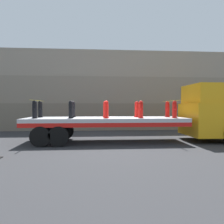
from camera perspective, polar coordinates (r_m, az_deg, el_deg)
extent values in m
plane|color=#2D2D30|center=(11.44, -1.64, -7.84)|extent=(120.00, 120.00, 0.00)
cube|color=#706656|center=(18.23, -2.72, -1.07)|extent=(60.00, 3.00, 2.09)
cube|color=gray|center=(18.41, -2.75, 5.45)|extent=(60.00, 3.00, 2.09)
cube|color=gray|center=(18.82, -2.77, 11.77)|extent=(60.00, 3.00, 2.09)
cube|color=orange|center=(12.91, 24.47, -1.74)|extent=(2.67, 2.59, 1.72)
cube|color=orange|center=(12.78, 23.49, 4.32)|extent=(1.87, 2.38, 1.00)
cube|color=black|center=(13.27, 27.26, -0.21)|extent=(1.07, 2.28, 0.96)
cylinder|color=black|center=(14.26, 23.69, -3.93)|extent=(1.08, 0.28, 1.08)
cube|color=#B2B2B7|center=(11.31, -1.64, -1.94)|extent=(8.11, 2.47, 0.19)
cube|color=red|center=(10.13, -1.30, -3.43)|extent=(8.11, 0.08, 0.20)
cube|color=red|center=(12.51, -1.91, -2.50)|extent=(8.11, 0.08, 0.20)
cylinder|color=black|center=(10.37, -13.79, -6.22)|extent=(0.94, 0.30, 0.94)
cylinder|color=black|center=(12.60, -12.12, -4.86)|extent=(0.94, 0.30, 0.94)
cylinder|color=black|center=(10.53, -18.17, -6.14)|extent=(0.94, 0.30, 0.94)
cylinder|color=black|center=(12.73, -15.75, -4.81)|extent=(0.94, 0.30, 0.94)
cylinder|color=black|center=(11.13, -19.55, -1.52)|extent=(0.28, 0.28, 0.03)
cylinder|color=black|center=(11.12, -19.57, 0.25)|extent=(0.22, 0.22, 0.72)
sphere|color=black|center=(11.12, -19.58, 2.33)|extent=(0.21, 0.21, 0.21)
cylinder|color=black|center=(10.94, -19.82, 0.67)|extent=(0.10, 0.15, 0.10)
cylinder|color=black|center=(11.29, -19.33, 0.70)|extent=(0.10, 0.15, 0.10)
cylinder|color=black|center=(12.18, -18.22, -1.26)|extent=(0.28, 0.28, 0.03)
cylinder|color=black|center=(12.17, -18.24, 0.35)|extent=(0.22, 0.22, 0.72)
sphere|color=black|center=(12.17, -18.25, 2.26)|extent=(0.21, 0.21, 0.21)
cylinder|color=black|center=(11.99, -18.45, 0.75)|extent=(0.10, 0.15, 0.10)
cylinder|color=black|center=(12.35, -18.04, 0.77)|extent=(0.10, 0.15, 0.10)
cylinder|color=black|center=(10.81, -10.68, -1.55)|extent=(0.28, 0.28, 0.03)
cylinder|color=black|center=(10.80, -10.69, 0.27)|extent=(0.22, 0.22, 0.72)
sphere|color=black|center=(10.80, -10.70, 2.42)|extent=(0.21, 0.21, 0.21)
cylinder|color=black|center=(10.61, -10.79, 0.71)|extent=(0.10, 0.15, 0.10)
cylinder|color=black|center=(10.98, -10.58, 0.74)|extent=(0.10, 0.15, 0.10)
cylinder|color=black|center=(11.89, -10.11, -1.27)|extent=(0.28, 0.28, 0.03)
cylinder|color=black|center=(11.88, -10.12, 0.38)|extent=(0.22, 0.22, 0.72)
sphere|color=black|center=(11.88, -10.13, 2.33)|extent=(0.21, 0.21, 0.21)
cylinder|color=black|center=(11.69, -10.21, 0.78)|extent=(0.10, 0.15, 0.10)
cylinder|color=black|center=(12.06, -10.04, 0.80)|extent=(0.10, 0.15, 0.10)
cylinder|color=red|center=(10.76, -1.50, -1.53)|extent=(0.28, 0.28, 0.03)
cylinder|color=red|center=(10.75, -1.50, 0.29)|extent=(0.22, 0.22, 0.72)
sphere|color=red|center=(10.75, -1.50, 2.45)|extent=(0.21, 0.21, 0.21)
cylinder|color=red|center=(10.56, -1.45, 0.74)|extent=(0.10, 0.15, 0.10)
cylinder|color=red|center=(10.93, -1.55, 0.76)|extent=(0.10, 0.15, 0.10)
cylinder|color=red|center=(11.85, -1.77, -1.26)|extent=(0.28, 0.28, 0.03)
cylinder|color=red|center=(11.83, -1.77, 0.40)|extent=(0.22, 0.22, 0.72)
sphere|color=red|center=(11.83, -1.77, 2.36)|extent=(0.21, 0.21, 0.21)
cylinder|color=red|center=(11.65, -1.73, 0.80)|extent=(0.10, 0.15, 0.10)
cylinder|color=red|center=(12.02, -1.81, 0.82)|extent=(0.10, 0.15, 0.10)
cylinder|color=red|center=(10.99, 7.53, -1.48)|extent=(0.28, 0.28, 0.03)
cylinder|color=red|center=(10.98, 7.54, 0.30)|extent=(0.22, 0.22, 0.72)
sphere|color=red|center=(10.98, 7.55, 2.42)|extent=(0.21, 0.21, 0.21)
cylinder|color=red|center=(10.79, 7.75, 0.74)|extent=(0.10, 0.15, 0.10)
cylinder|color=red|center=(11.16, 7.34, 0.76)|extent=(0.10, 0.15, 0.10)
cylinder|color=red|center=(12.05, 6.46, -1.22)|extent=(0.28, 0.28, 0.03)
cylinder|color=red|center=(12.04, 6.46, 0.41)|extent=(0.22, 0.22, 0.72)
sphere|color=red|center=(12.04, 6.47, 2.33)|extent=(0.21, 0.21, 0.21)
cylinder|color=red|center=(11.86, 6.63, 0.80)|extent=(0.10, 0.15, 0.10)
cylinder|color=red|center=(12.22, 6.30, 0.82)|extent=(0.10, 0.15, 0.10)
cylinder|color=red|center=(11.47, 16.00, -1.40)|extent=(0.28, 0.28, 0.03)
cylinder|color=red|center=(11.46, 16.01, 0.31)|extent=(0.22, 0.22, 0.72)
sphere|color=red|center=(11.46, 16.03, 2.33)|extent=(0.21, 0.21, 0.21)
cylinder|color=red|center=(11.29, 16.34, 0.72)|extent=(0.10, 0.15, 0.10)
cylinder|color=red|center=(11.63, 15.70, 0.75)|extent=(0.10, 0.15, 0.10)
cylinder|color=red|center=(12.50, 14.26, -1.16)|extent=(0.28, 0.28, 0.03)
cylinder|color=red|center=(12.48, 14.27, 0.41)|extent=(0.22, 0.22, 0.72)
sphere|color=red|center=(12.48, 14.28, 2.27)|extent=(0.21, 0.21, 0.21)
cylinder|color=red|center=(12.31, 14.54, 0.79)|extent=(0.10, 0.15, 0.10)
cylinder|color=red|center=(12.66, 14.00, 0.81)|extent=(0.10, 0.15, 0.10)
cube|color=yellow|center=(11.64, -18.89, 2.84)|extent=(0.05, 2.67, 0.01)
cube|color=yellow|center=(11.97, 15.12, 2.83)|extent=(0.05, 2.67, 0.01)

